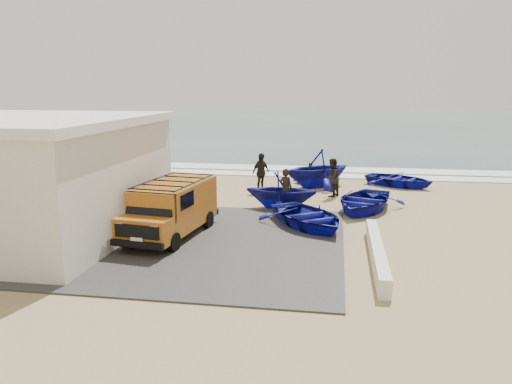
{
  "coord_description": "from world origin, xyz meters",
  "views": [
    {
      "loc": [
        3.67,
        -18.21,
        5.34
      ],
      "look_at": [
        0.51,
        1.1,
        1.2
      ],
      "focal_mm": 35.0,
      "sensor_mm": 36.0,
      "label": 1
    }
  ],
  "objects": [
    {
      "name": "van",
      "position": [
        -2.16,
        -1.46,
        1.09
      ],
      "size": [
        2.45,
        4.92,
        2.02
      ],
      "rotation": [
        0.0,
        0.0,
        -0.13
      ],
      "color": "#B0631A",
      "rests_on": "ground"
    },
    {
      "name": "slab",
      "position": [
        -2.0,
        -2.0,
        0.03
      ],
      "size": [
        12.0,
        10.0,
        0.05
      ],
      "primitive_type": "cube",
      "color": "#3A3836",
      "rests_on": "ground"
    },
    {
      "name": "ocean",
      "position": [
        0.0,
        56.0,
        0.0
      ],
      "size": [
        180.0,
        88.0,
        0.01
      ],
      "primitive_type": "cube",
      "color": "#385166",
      "rests_on": "ground"
    },
    {
      "name": "fisherman_back",
      "position": [
        -0.19,
        6.98,
        1.0
      ],
      "size": [
        1.07,
        1.24,
        2.0
      ],
      "primitive_type": "imported",
      "rotation": [
        0.0,
        0.0,
        0.96
      ],
      "color": "black",
      "rests_on": "ground"
    },
    {
      "name": "boat_near_right",
      "position": [
        4.9,
        3.58,
        0.44
      ],
      "size": [
        4.25,
        5.01,
        0.88
      ],
      "primitive_type": "imported",
      "rotation": [
        0.0,
        0.0,
        -0.33
      ],
      "color": "navy",
      "rests_on": "ground"
    },
    {
      "name": "fisherman_front",
      "position": [
        1.51,
        3.17,
        0.93
      ],
      "size": [
        0.81,
        0.72,
        1.85
      ],
      "primitive_type": "imported",
      "rotation": [
        0.0,
        0.0,
        2.61
      ],
      "color": "black",
      "rests_on": "ground"
    },
    {
      "name": "surf_line",
      "position": [
        0.0,
        12.0,
        0.03
      ],
      "size": [
        180.0,
        1.6,
        0.06
      ],
      "primitive_type": "cube",
      "color": "white",
      "rests_on": "ground"
    },
    {
      "name": "boat_far_left",
      "position": [
        2.64,
        8.53,
        1.03
      ],
      "size": [
        5.16,
        5.06,
        2.06
      ],
      "primitive_type": "imported",
      "rotation": [
        0.0,
        0.0,
        -0.92
      ],
      "color": "navy",
      "rests_on": "ground"
    },
    {
      "name": "fisherman_middle",
      "position": [
        3.47,
        6.26,
        0.95
      ],
      "size": [
        1.07,
        1.15,
        1.9
      ],
      "primitive_type": "imported",
      "rotation": [
        0.0,
        0.0,
        -2.05
      ],
      "color": "black",
      "rests_on": "ground"
    },
    {
      "name": "surf_wash",
      "position": [
        0.0,
        14.5,
        0.02
      ],
      "size": [
        180.0,
        2.2,
        0.04
      ],
      "primitive_type": "cube",
      "color": "white",
      "rests_on": "ground"
    },
    {
      "name": "boat_near_left",
      "position": [
        2.63,
        0.51,
        0.43
      ],
      "size": [
        4.75,
        5.05,
        0.85
      ],
      "primitive_type": "imported",
      "rotation": [
        0.0,
        0.0,
        0.6
      ],
      "color": "navy",
      "rests_on": "ground"
    },
    {
      "name": "boat_far_right",
      "position": [
        7.08,
        9.46,
        0.39
      ],
      "size": [
        4.56,
        4.19,
        0.77
      ],
      "primitive_type": "imported",
      "rotation": [
        0.0,
        0.0,
        1.04
      ],
      "color": "navy",
      "rests_on": "ground"
    },
    {
      "name": "ground",
      "position": [
        0.0,
        0.0,
        0.0
      ],
      "size": [
        160.0,
        160.0,
        0.0
      ],
      "primitive_type": "plane",
      "color": "tan"
    },
    {
      "name": "boat_mid_left",
      "position": [
        1.26,
        3.41,
        0.83
      ],
      "size": [
        3.32,
        2.92,
        1.66
      ],
      "primitive_type": "imported",
      "rotation": [
        0.0,
        0.0,
        1.51
      ],
      "color": "navy",
      "rests_on": "ground"
    },
    {
      "name": "parapet",
      "position": [
        5.0,
        -3.0,
        0.28
      ],
      "size": [
        0.35,
        6.0,
        0.55
      ],
      "primitive_type": "cube",
      "color": "silver",
      "rests_on": "ground"
    },
    {
      "name": "building",
      "position": [
        -7.5,
        -2.0,
        2.16
      ],
      "size": [
        8.4,
        9.4,
        4.3
      ],
      "color": "silver",
      "rests_on": "ground"
    }
  ]
}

